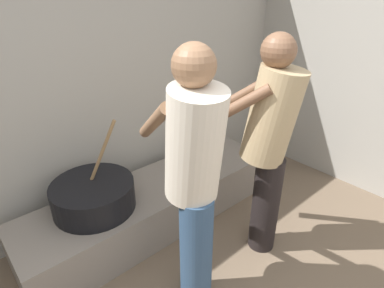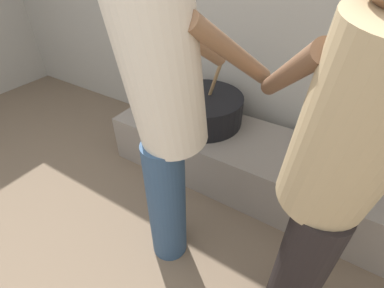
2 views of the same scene
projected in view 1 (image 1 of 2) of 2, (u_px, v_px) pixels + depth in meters
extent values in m
cube|color=#9E998E|center=(33.00, 96.00, 2.19)|extent=(5.32, 0.20, 2.27)
cube|color=slate|center=(156.00, 203.00, 2.64)|extent=(2.21, 0.60, 0.37)
cylinder|color=black|center=(94.00, 196.00, 2.25)|extent=(0.59, 0.59, 0.21)
cylinder|color=#937047|center=(101.00, 154.00, 2.17)|extent=(0.22, 0.16, 0.51)
cylinder|color=navy|center=(196.00, 251.00, 1.89)|extent=(0.20, 0.20, 0.77)
cylinder|color=beige|center=(194.00, 146.00, 1.60)|extent=(0.40, 0.46, 0.66)
sphere|color=brown|center=(194.00, 65.00, 1.43)|extent=(0.21, 0.21, 0.21)
cylinder|color=brown|center=(199.00, 114.00, 1.82)|extent=(0.21, 0.47, 0.36)
cylinder|color=brown|center=(154.00, 122.00, 1.72)|extent=(0.21, 0.47, 0.36)
cylinder|color=black|center=(265.00, 204.00, 2.30)|extent=(0.20, 0.20, 0.77)
cylinder|color=tan|center=(272.00, 116.00, 2.00)|extent=(0.45, 0.48, 0.66)
sphere|color=brown|center=(279.00, 51.00, 1.82)|extent=(0.21, 0.21, 0.21)
cylinder|color=brown|center=(240.00, 96.00, 2.15)|extent=(0.30, 0.44, 0.36)
cylinder|color=brown|center=(233.00, 109.00, 1.92)|extent=(0.30, 0.44, 0.36)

